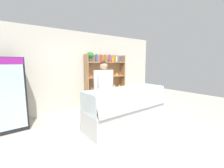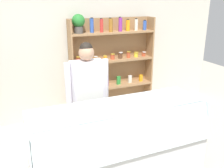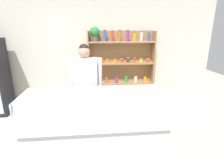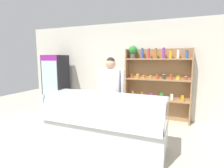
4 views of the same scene
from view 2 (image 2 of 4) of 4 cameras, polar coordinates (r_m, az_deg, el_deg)
back_wall at (r=4.89m, az=-10.80°, el=7.60°), size 6.80×0.10×2.70m
shelving_unit at (r=5.00m, az=-0.63°, el=5.67°), size 1.71×0.29×2.03m
deli_display_case at (r=3.46m, az=1.59°, el=-15.80°), size 2.27×0.82×1.01m
shop_clerk at (r=3.71m, az=-5.58°, el=-1.06°), size 0.66×0.25×1.71m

